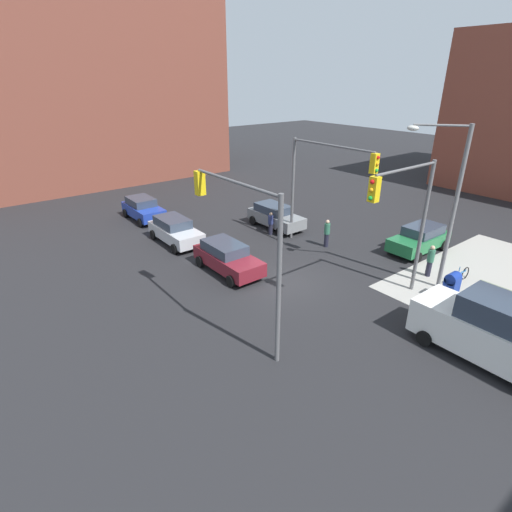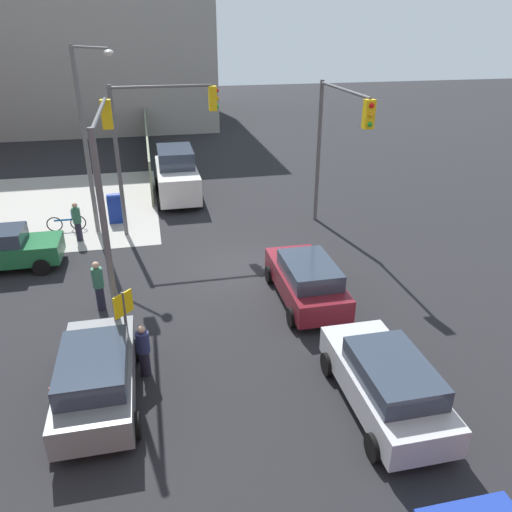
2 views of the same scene
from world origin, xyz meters
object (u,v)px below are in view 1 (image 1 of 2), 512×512
object	(u,v)px
mailbox_blue	(452,286)
pedestrian_crossing	(271,223)
traffic_signal_ne_corner	(406,209)
pedestrian_waiting	(327,233)
coupe_maroon	(227,257)
pedestrian_walking_north	(430,260)
traffic_signal_nw_corner	(322,174)
coupe_blue	(143,208)
van_white_delivery	(493,331)
traffic_signal_se_corner	(243,231)
hatchback_gray	(275,216)
street_lamp_corner	(448,197)
bicycle_at_crosswalk	(285,219)
bicycle_leaning_on_fence	(460,276)
coupe_green	(420,238)
coupe_silver	(175,230)

from	to	relation	value
mailbox_blue	pedestrian_crossing	size ratio (longest dim) A/B	0.92
traffic_signal_ne_corner	pedestrian_waiting	bearing A→B (deg)	159.82
coupe_maroon	pedestrian_walking_north	size ratio (longest dim) A/B	2.53
traffic_signal_nw_corner	pedestrian_crossing	size ratio (longest dim) A/B	4.18
coupe_blue	van_white_delivery	distance (m)	23.71
mailbox_blue	pedestrian_walking_north	size ratio (longest dim) A/B	0.81
traffic_signal_se_corner	traffic_signal_ne_corner	world-z (taller)	same
hatchback_gray	pedestrian_walking_north	world-z (taller)	pedestrian_walking_north
street_lamp_corner	bicycle_at_crosswalk	xyz separation A→B (m)	(-11.72, 0.43, -4.35)
traffic_signal_nw_corner	bicycle_leaning_on_fence	bearing A→B (deg)	19.33
street_lamp_corner	van_white_delivery	bearing A→B (deg)	-40.31
street_lamp_corner	mailbox_blue	distance (m)	4.18
street_lamp_corner	traffic_signal_ne_corner	bearing A→B (deg)	-98.52
coupe_maroon	pedestrian_waiting	world-z (taller)	pedestrian_waiting
street_lamp_corner	pedestrian_walking_north	size ratio (longest dim) A/B	4.51
mailbox_blue	coupe_maroon	xyz separation A→B (m)	(-9.14, -6.68, 0.08)
coupe_green	coupe_blue	bearing A→B (deg)	-146.08
street_lamp_corner	pedestrian_crossing	bearing A→B (deg)	-170.63
street_lamp_corner	pedestrian_crossing	xyz separation A→B (m)	(-10.71, -1.77, -3.90)
traffic_signal_nw_corner	pedestrian_crossing	distance (m)	5.41
pedestrian_crossing	bicycle_at_crosswalk	distance (m)	2.46
traffic_signal_se_corner	street_lamp_corner	distance (m)	10.37
traffic_signal_se_corner	coupe_blue	world-z (taller)	traffic_signal_se_corner
coupe_silver	bicycle_at_crosswalk	xyz separation A→B (m)	(1.64, 7.98, -0.50)
traffic_signal_nw_corner	traffic_signal_ne_corner	size ratio (longest dim) A/B	1.00
traffic_signal_se_corner	pedestrian_waiting	bearing A→B (deg)	114.61
traffic_signal_ne_corner	coupe_silver	xyz separation A→B (m)	(-12.95, -4.79, -3.73)
traffic_signal_se_corner	pedestrian_walking_north	size ratio (longest dim) A/B	3.67
traffic_signal_ne_corner	coupe_maroon	size ratio (longest dim) A/B	1.45
van_white_delivery	bicycle_at_crosswalk	size ratio (longest dim) A/B	3.09
traffic_signal_nw_corner	hatchback_gray	size ratio (longest dim) A/B	1.48
van_white_delivery	traffic_signal_se_corner	bearing A→B (deg)	-137.65
pedestrian_walking_north	traffic_signal_nw_corner	bearing A→B (deg)	-98.25
traffic_signal_ne_corner	coupe_silver	world-z (taller)	traffic_signal_ne_corner
coupe_green	traffic_signal_nw_corner	bearing A→B (deg)	-131.46
street_lamp_corner	coupe_silver	bearing A→B (deg)	-150.53
traffic_signal_nw_corner	van_white_delivery	xyz separation A→B (m)	(11.44, -2.70, -3.40)
pedestrian_walking_north	traffic_signal_ne_corner	bearing A→B (deg)	-21.25
traffic_signal_se_corner	bicycle_leaning_on_fence	xyz separation A→B (m)	(3.16, 11.70, -4.28)
hatchback_gray	van_white_delivery	xyz separation A→B (m)	(16.03, -3.16, 0.44)
traffic_signal_nw_corner	coupe_blue	bearing A→B (deg)	-152.70
traffic_signal_nw_corner	coupe_silver	bearing A→B (deg)	-134.45
bicycle_at_crosswalk	hatchback_gray	bearing A→B (deg)	-83.29
bicycle_at_crosswalk	bicycle_leaning_on_fence	bearing A→B (deg)	5.51
traffic_signal_ne_corner	bicycle_leaning_on_fence	bearing A→B (deg)	75.92
traffic_signal_nw_corner	mailbox_blue	xyz separation A→B (m)	(8.29, 0.50, -3.91)
coupe_maroon	van_white_delivery	bearing A→B (deg)	15.81
coupe_blue	hatchback_gray	size ratio (longest dim) A/B	0.93
coupe_silver	pedestrian_waiting	distance (m)	9.65
pedestrian_crossing	bicycle_at_crosswalk	bearing A→B (deg)	48.10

